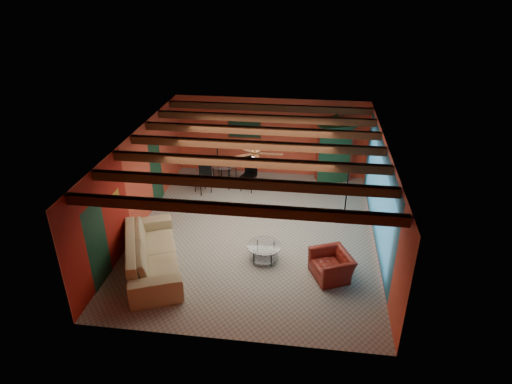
# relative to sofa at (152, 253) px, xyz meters

# --- Properties ---
(room) EXTENTS (6.52, 8.01, 2.71)m
(room) POSITION_rel_sofa_xyz_m (2.25, 2.04, 1.92)
(room) COLOR gray
(room) RESTS_ON ground
(sofa) EXTENTS (2.22, 3.22, 0.88)m
(sofa) POSITION_rel_sofa_xyz_m (0.00, 0.00, 0.00)
(sofa) COLOR tan
(sofa) RESTS_ON ground
(armchair) EXTENTS (1.15, 1.21, 0.62)m
(armchair) POSITION_rel_sofa_xyz_m (4.30, 0.23, -0.13)
(armchair) COLOR maroon
(armchair) RESTS_ON ground
(coffee_table) EXTENTS (0.92, 0.92, 0.44)m
(coffee_table) POSITION_rel_sofa_xyz_m (2.65, 0.67, -0.22)
(coffee_table) COLOR silver
(coffee_table) RESTS_ON ground
(dining_table) EXTENTS (2.75, 2.75, 1.16)m
(dining_table) POSITION_rel_sofa_xyz_m (0.87, 4.70, 0.14)
(dining_table) COLOR silver
(dining_table) RESTS_ON ground
(armoire) EXTENTS (1.22, 0.91, 1.92)m
(armoire) POSITION_rel_sofa_xyz_m (4.45, 5.63, 0.52)
(armoire) COLOR maroon
(armoire) RESTS_ON ground
(floor_lamp) EXTENTS (0.38, 0.38, 1.78)m
(floor_lamp) POSITION_rel_sofa_xyz_m (4.72, 2.87, 0.45)
(floor_lamp) COLOR black
(floor_lamp) RESTS_ON ground
(ceiling_fan) EXTENTS (1.50, 1.50, 0.44)m
(ceiling_fan) POSITION_rel_sofa_xyz_m (2.25, 1.93, 1.92)
(ceiling_fan) COLOR #472614
(ceiling_fan) RESTS_ON ceiling
(painting) EXTENTS (1.05, 0.03, 0.65)m
(painting) POSITION_rel_sofa_xyz_m (1.35, 5.89, 1.21)
(painting) COLOR black
(painting) RESTS_ON wall_back
(potted_plant) EXTENTS (0.48, 0.42, 0.49)m
(potted_plant) POSITION_rel_sofa_xyz_m (4.45, 5.63, 1.73)
(potted_plant) COLOR #26661E
(potted_plant) RESTS_ON armoire
(vase) EXTENTS (0.24, 0.24, 0.19)m
(vase) POSITION_rel_sofa_xyz_m (0.87, 4.70, 0.81)
(vase) COLOR orange
(vase) RESTS_ON dining_table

